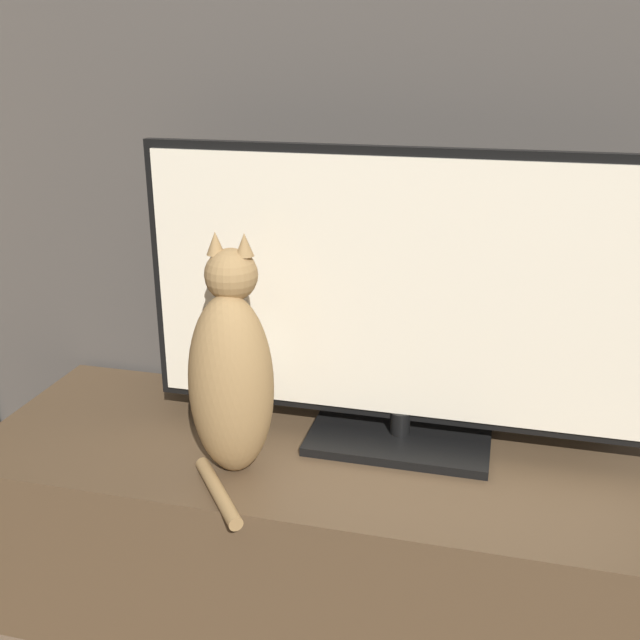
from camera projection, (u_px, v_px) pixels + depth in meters
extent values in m
cube|color=#47423D|center=(355.00, 21.00, 1.63)|extent=(4.80, 0.05, 2.60)
cube|color=brown|center=(318.00, 529.00, 1.71)|extent=(1.51, 0.55, 0.42)
cube|color=black|center=(400.00, 437.00, 1.67)|extent=(0.40, 0.24, 0.02)
cylinder|color=black|center=(400.00, 422.00, 1.65)|extent=(0.04, 0.04, 0.05)
cube|color=black|center=(406.00, 291.00, 1.56)|extent=(1.14, 0.02, 0.59)
cube|color=silver|center=(405.00, 293.00, 1.54)|extent=(1.10, 0.01, 0.55)
ellipsoid|color=#997547|center=(231.00, 385.00, 1.49)|extent=(0.18, 0.17, 0.38)
ellipsoid|color=silver|center=(240.00, 382.00, 1.55)|extent=(0.10, 0.06, 0.21)
sphere|color=#997547|center=(231.00, 275.00, 1.45)|extent=(0.11, 0.11, 0.10)
cone|color=#997547|center=(215.00, 243.00, 1.43)|extent=(0.04, 0.04, 0.04)
cone|color=#997547|center=(244.00, 244.00, 1.42)|extent=(0.04, 0.04, 0.04)
cylinder|color=#997547|center=(218.00, 492.00, 1.45)|extent=(0.16, 0.20, 0.03)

